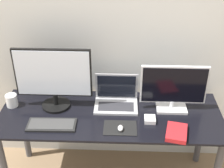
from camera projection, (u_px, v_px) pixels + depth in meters
wall_back at (112, 31)px, 2.48m from camera, size 7.00×0.05×2.50m
desk at (110, 126)px, 2.48m from camera, size 1.73×0.65×0.72m
monitor_left at (53, 78)px, 2.38m from camera, size 0.59×0.23×0.50m
monitor_right at (173, 88)px, 2.38m from camera, size 0.51×0.17×0.38m
laptop at (116, 98)px, 2.51m from camera, size 0.34×0.24×0.24m
keyboard at (52, 125)px, 2.29m from camera, size 0.36×0.16×0.02m
mousepad at (120, 128)px, 2.27m from camera, size 0.24×0.17×0.00m
mouse at (121, 128)px, 2.24m from camera, size 0.04×0.06×0.03m
book at (177, 133)px, 2.20m from camera, size 0.18×0.22×0.03m
mug at (12, 100)px, 2.49m from camera, size 0.09×0.09×0.10m
power_brick at (150, 119)px, 2.33m from camera, size 0.08×0.09×0.03m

